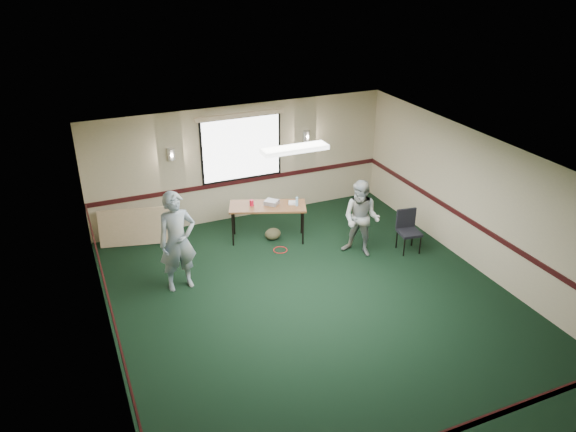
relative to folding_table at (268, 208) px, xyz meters
name	(u,v)px	position (x,y,z in m)	size (l,w,h in m)	color
ground	(316,305)	(-0.11, -2.67, -0.76)	(8.00, 8.00, 0.00)	black
room_shell	(272,182)	(-0.11, -0.55, 0.82)	(8.00, 8.02, 8.00)	#C6B48F
folding_table	(268,208)	(0.00, 0.00, 0.00)	(1.76, 1.20, 0.82)	brown
projector	(272,202)	(0.10, 0.02, 0.11)	(0.27, 0.23, 0.09)	gray
game_console	(293,203)	(0.54, -0.13, 0.08)	(0.19, 0.15, 0.05)	white
red_cup	(252,203)	(-0.32, 0.13, 0.13)	(0.09, 0.09, 0.13)	red
water_bottle	(297,202)	(0.57, -0.26, 0.16)	(0.06, 0.06, 0.19)	#81B5D3
duffel_bag	(273,234)	(0.09, -0.05, -0.63)	(0.36, 0.27, 0.26)	#423E26
cable_coil	(280,250)	(0.05, -0.58, -0.75)	(0.30, 0.30, 0.02)	red
folded_table	(137,227)	(-2.66, 0.93, -0.36)	(1.57, 0.07, 0.81)	tan
conference_chair	(408,227)	(2.54, -1.56, -0.24)	(0.49, 0.51, 0.89)	black
person_left	(177,241)	(-2.20, -1.12, 0.21)	(0.71, 0.46, 1.94)	#3F5F8A
person_right	(361,219)	(1.52, -1.36, 0.06)	(0.79, 0.62, 1.63)	#6D8BA9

